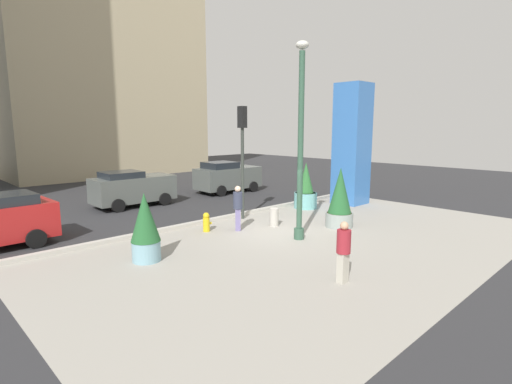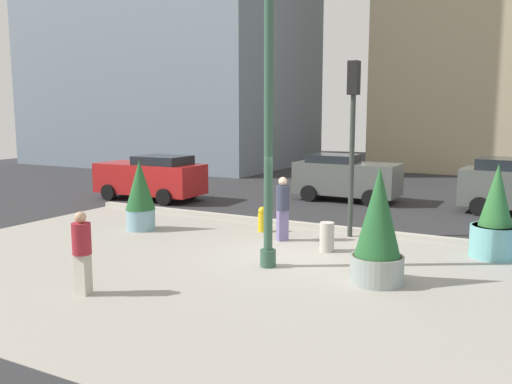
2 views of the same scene
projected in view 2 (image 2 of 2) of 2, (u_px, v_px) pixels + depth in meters
The scene contains 14 objects.
ground_plane at pixel (348, 226), 16.61m from camera, with size 60.00×60.00×0.00m, color #2D2D30.
plaza_pavement at pixel (255, 278), 11.39m from camera, with size 18.00×10.00×0.02m, color #9E998E.
curb_strip at pixel (338, 229), 15.83m from camera, with size 18.00×0.24×0.16m, color #B7B2A8.
lamp_post at pixel (268, 120), 11.75m from camera, with size 0.44×0.44×6.79m.
potted_plant_near_left at pixel (140, 195), 15.91m from camera, with size 0.87×0.87×2.08m.
potted_plant_near_right at pixel (495, 219), 12.90m from camera, with size 1.12×1.12×2.27m.
potted_plant_by_pillar at pixel (378, 230), 10.91m from camera, with size 1.09×1.09×2.40m.
fire_hydrant at pixel (262, 220), 15.73m from camera, with size 0.36×0.26×0.75m.
concrete_bollard at pixel (327, 237), 13.51m from camera, with size 0.36×0.36×0.75m, color #B2ADA3.
traffic_light_far_side at pixel (353, 121), 14.73m from camera, with size 0.28×0.42×4.84m.
car_far_lane at pixel (346, 177), 21.24m from camera, with size 4.01×2.03×1.81m.
car_intersection at pixel (151, 177), 21.47m from camera, with size 4.39×2.14×1.78m.
pedestrian_by_curb at pixel (82, 249), 10.25m from camera, with size 0.36×0.36×1.62m.
pedestrian_on_sidewalk at pixel (283, 205), 14.56m from camera, with size 0.51×0.51×1.75m.
Camera 2 is at (5.24, -11.67, 3.48)m, focal length 37.91 mm.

